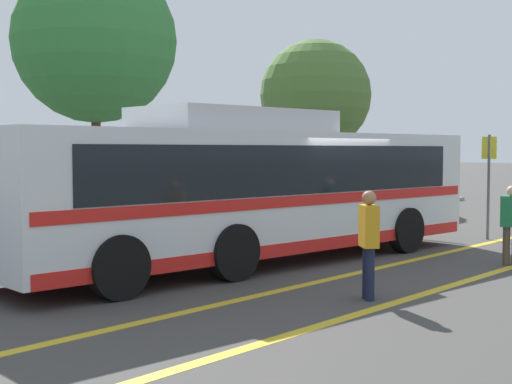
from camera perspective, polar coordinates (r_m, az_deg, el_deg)
The scene contains 10 objects.
ground_plane at distance 15.20m, azimuth 4.28°, elevation -5.21°, with size 220.00×220.00×0.00m, color #423F3D.
lane_strip_0 at distance 13.07m, azimuth 7.24°, elevation -6.63°, with size 0.20×30.98×0.01m, color gold.
lane_strip_1 at distance 12.13m, azimuth 14.57°, elevation -7.50°, with size 0.20×30.98×0.01m, color gold.
curb_strip at distance 18.14m, azimuth -11.97°, elevation -3.64°, with size 38.98×0.36×0.15m, color #99999E.
transit_bus at distance 14.25m, azimuth -0.06°, elevation 0.35°, with size 11.46×3.55×3.06m.
pedestrian_0 at distance 14.85m, azimuth 19.76°, elevation -2.17°, with size 0.35×0.47×1.57m.
pedestrian_1 at distance 10.91m, azimuth 9.01°, elevation -3.66°, with size 0.44×0.46×1.66m.
bus_stop_sign at distance 18.89m, azimuth 18.12°, elevation 1.39°, with size 0.07×0.40×2.65m.
tree_0 at distance 22.35m, azimuth -12.76°, elevation 11.67°, with size 4.90×4.90×7.98m.
tree_2 at distance 30.36m, azimuth 4.78°, elevation 7.70°, with size 4.67×4.67×6.90m.
Camera 1 is at (-11.91, -9.17, 2.27)m, focal length 50.00 mm.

